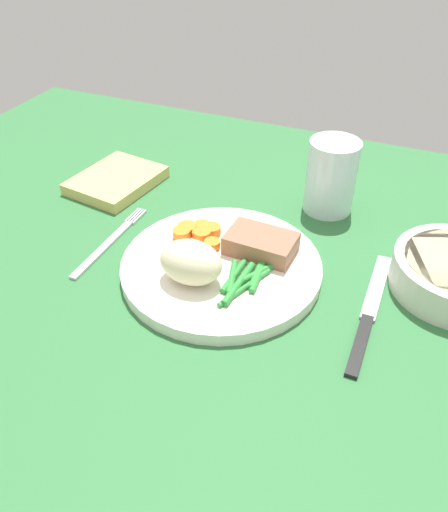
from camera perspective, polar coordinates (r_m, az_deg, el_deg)
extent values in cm
cube|color=#2D6B38|center=(62.90, -0.49, -2.77)|extent=(120.00, 90.00, 2.00)
cylinder|color=white|center=(61.99, 0.00, -1.31)|extent=(24.42, 24.42, 1.60)
cube|color=#936047|center=(62.67, 4.16, 1.42)|extent=(8.61, 5.74, 2.44)
ellipsoid|color=beige|center=(57.52, -3.74, -0.71)|extent=(7.40, 5.36, 5.15)
cylinder|color=orange|center=(66.98, -2.53, 3.33)|extent=(2.25, 2.25, 0.82)
cylinder|color=orange|center=(65.28, -2.68, 2.39)|extent=(2.07, 2.07, 1.00)
cylinder|color=orange|center=(61.91, -1.99, 0.14)|extent=(2.24, 2.24, 0.99)
cylinder|color=orange|center=(64.97, -2.45, 2.35)|extent=(2.20, 2.20, 1.28)
cylinder|color=orange|center=(65.41, -4.77, 2.50)|extent=(2.33, 2.33, 1.25)
cylinder|color=orange|center=(63.51, -1.34, 1.32)|extent=(2.03, 2.03, 1.08)
cylinder|color=orange|center=(65.91, -1.38, 2.92)|extent=(2.34, 2.34, 1.19)
cylinder|color=orange|center=(66.50, -4.17, 3.09)|extent=(2.53, 2.53, 1.03)
cylinder|color=#2D8C38|center=(57.62, 2.34, -3.53)|extent=(3.62, 8.01, 0.60)
cylinder|color=#2D8C38|center=(59.58, 3.93, -1.85)|extent=(3.89, 6.02, 0.76)
cylinder|color=#2D8C38|center=(59.42, 3.67, -1.96)|extent=(1.34, 6.02, 0.77)
cylinder|color=#2D8C38|center=(58.73, 0.92, -2.41)|extent=(2.34, 5.70, 0.81)
cylinder|color=#2D8C38|center=(58.98, 1.12, -2.25)|extent=(1.03, 6.12, 0.74)
cylinder|color=#2D8C38|center=(59.11, 3.88, -2.24)|extent=(1.22, 5.80, 0.74)
cylinder|color=#2D8C38|center=(57.88, 1.66, -3.10)|extent=(1.29, 7.58, 0.87)
cube|color=silver|center=(67.82, -13.45, 0.79)|extent=(1.00, 13.00, 0.40)
cube|color=silver|center=(73.54, -10.25, 4.51)|extent=(0.24, 3.60, 0.40)
cube|color=silver|center=(73.35, -9.99, 4.44)|extent=(0.24, 3.60, 0.40)
cube|color=silver|center=(73.16, -9.72, 4.38)|extent=(0.24, 3.60, 0.40)
cube|color=silver|center=(72.97, -9.45, 4.31)|extent=(0.24, 3.60, 0.40)
cube|color=black|center=(55.50, 14.97, -9.65)|extent=(1.30, 9.00, 0.64)
cube|color=silver|center=(62.86, 16.74, -3.32)|extent=(1.70, 12.00, 0.40)
cylinder|color=silver|center=(73.19, 11.93, 8.72)|extent=(7.02, 7.02, 10.46)
cylinder|color=silver|center=(74.14, 11.73, 7.41)|extent=(6.46, 6.46, 6.56)
cube|color=#DBBC6B|center=(81.24, -11.98, 8.30)|extent=(12.37, 14.48, 1.76)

